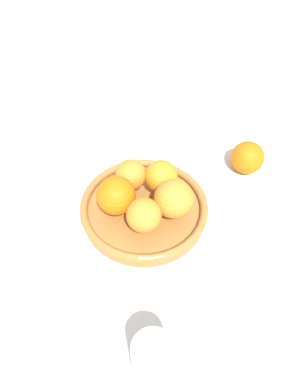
% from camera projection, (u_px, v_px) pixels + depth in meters
% --- Properties ---
extents(ground_plane, '(4.00, 4.00, 0.00)m').
position_uv_depth(ground_plane, '(144.00, 214.00, 0.82)').
color(ground_plane, beige).
extents(fruit_bowl, '(0.27, 0.27, 0.04)m').
position_uv_depth(fruit_bowl, '(144.00, 209.00, 0.81)').
color(fruit_bowl, '#A57238').
rests_on(fruit_bowl, ground_plane).
extents(orange_pile, '(0.19, 0.18, 0.08)m').
position_uv_depth(orange_pile, '(145.00, 193.00, 0.76)').
color(orange_pile, orange).
rests_on(orange_pile, fruit_bowl).
extents(stray_orange, '(0.08, 0.08, 0.08)m').
position_uv_depth(stray_orange, '(247.00, 158.00, 0.88)').
color(stray_orange, orange).
rests_on(stray_orange, ground_plane).
extents(drinking_glass, '(0.07, 0.07, 0.09)m').
position_uv_depth(drinking_glass, '(153.00, 359.00, 0.58)').
color(drinking_glass, silver).
rests_on(drinking_glass, ground_plane).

